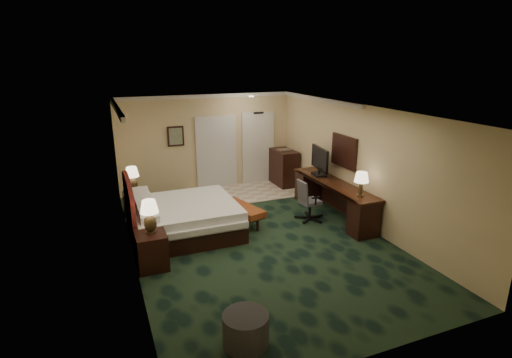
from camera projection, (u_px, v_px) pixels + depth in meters
name	position (u px, v px, depth m)	size (l,w,h in m)	color
floor	(257.00, 239.00, 8.43)	(5.00, 7.50, 0.00)	black
ceiling	(257.00, 110.00, 7.64)	(5.00, 7.50, 0.00)	white
wall_back	(207.00, 142.00, 11.36)	(5.00, 0.00, 2.70)	#CEBC8B
wall_front	(377.00, 262.00, 4.71)	(5.00, 0.00, 2.70)	#CEBC8B
wall_left	(128.00, 193.00, 7.14)	(0.00, 7.50, 2.70)	#CEBC8B
wall_right	(360.00, 165.00, 8.94)	(0.00, 7.50, 2.70)	#CEBC8B
crown_molding	(257.00, 113.00, 7.66)	(5.00, 7.50, 0.10)	silver
tile_patch	(248.00, 192.00, 11.32)	(3.20, 1.70, 0.01)	#C5AF94
headboard	(130.00, 208.00, 8.23)	(0.12, 2.00, 1.40)	#43100D
entry_door	(258.00, 148.00, 11.98)	(1.02, 0.06, 2.18)	silver
closet_doors	(217.00, 152.00, 11.50)	(1.20, 0.06, 2.10)	silver
wall_art	(176.00, 136.00, 10.93)	(0.45, 0.06, 0.55)	#4E725B
wall_mirror	(344.00, 151.00, 9.39)	(0.05, 0.95, 0.75)	white
bed	(186.00, 218.00, 8.61)	(2.16, 2.00, 0.68)	white
nightstand_near	(152.00, 250.00, 7.20)	(0.53, 0.61, 0.66)	black
nightstand_far	(133.00, 203.00, 9.70)	(0.44, 0.50, 0.55)	black
lamp_near	(150.00, 217.00, 7.07)	(0.32, 0.32, 0.61)	black
lamp_far	(132.00, 180.00, 9.57)	(0.33, 0.33, 0.63)	black
bed_bench	(242.00, 214.00, 9.17)	(0.44, 1.27, 0.43)	maroon
ottoman	(246.00, 329.00, 5.28)	(0.62, 0.62, 0.44)	#2C2C32
desk	(333.00, 199.00, 9.53)	(0.63, 2.90, 0.84)	black
tv	(320.00, 162.00, 9.88)	(0.08, 0.93, 0.72)	black
desk_lamp	(361.00, 184.00, 8.44)	(0.30, 0.30, 0.53)	black
desk_chair	(310.00, 200.00, 9.29)	(0.57, 0.53, 0.98)	#494751
minibar	(284.00, 167.00, 11.89)	(0.55, 1.00, 1.05)	black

